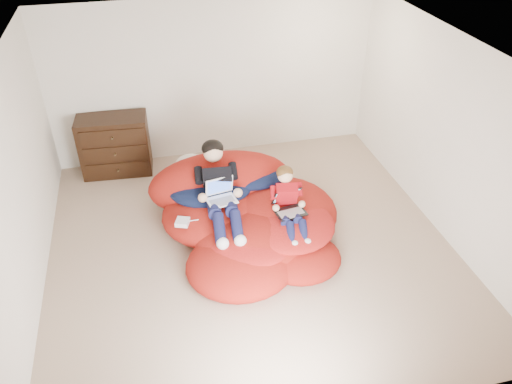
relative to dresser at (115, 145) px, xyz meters
The scene contains 9 objects.
room_shell 2.75m from the dresser, 54.23° to the right, with size 5.10×5.10×2.77m.
dresser is the anchor object (origin of this frame).
beanbag_pile 2.52m from the dresser, 49.91° to the right, with size 2.44×2.42×0.92m.
cream_pillow 1.48m from the dresser, 45.66° to the right, with size 0.41×0.26×0.26m, color beige.
older_boy 2.23m from the dresser, 54.17° to the right, with size 0.41×1.36×0.80m.
younger_boy 3.05m from the dresser, 46.68° to the right, with size 0.33×0.90×0.67m.
laptop_white 2.33m from the dresser, 56.08° to the right, with size 0.40×0.35×0.26m.
laptop_black 3.06m from the dresser, 46.78° to the right, with size 0.40×0.42×0.25m.
power_adapter 2.22m from the dresser, 69.37° to the right, with size 0.16×0.16×0.06m, color white.
Camera 1 is at (-1.08, -4.74, 4.22)m, focal length 35.00 mm.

